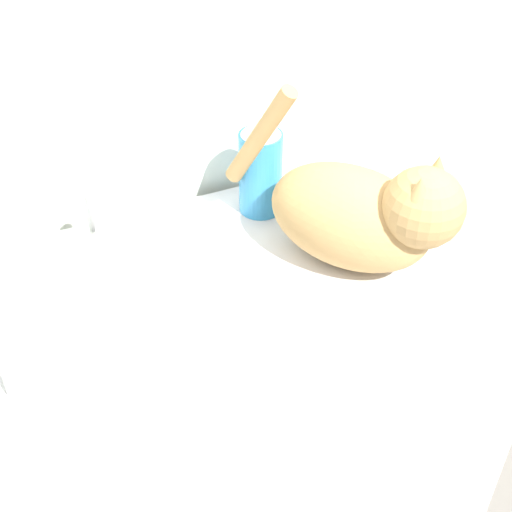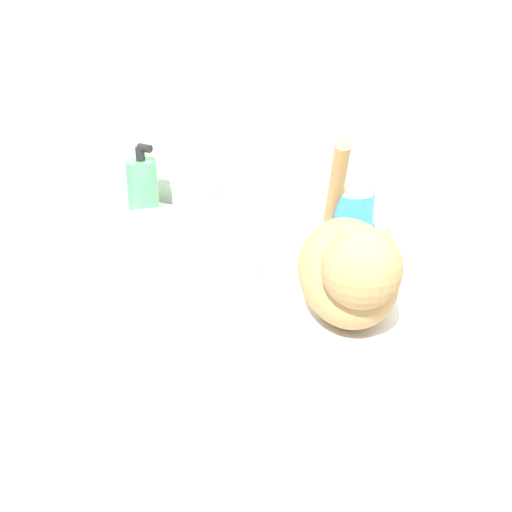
% 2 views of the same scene
% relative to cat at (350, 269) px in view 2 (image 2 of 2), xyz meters
% --- Properties ---
extents(wall_back, '(6.00, 0.05, 2.50)m').
position_rel_cat_xyz_m(wall_back, '(-0.25, 0.32, 0.25)').
color(wall_back, silver).
rests_on(wall_back, ground_plane).
extents(vanity_cabinet, '(0.83, 0.55, 0.91)m').
position_rel_cat_xyz_m(vanity_cabinet, '(-0.25, 0.01, -0.55)').
color(vanity_cabinet, silver).
rests_on(vanity_cabinet, ground_plane).
extents(sink_basin, '(0.37, 0.37, 0.06)m').
position_rel_cat_xyz_m(sink_basin, '(-0.37, -0.02, -0.06)').
color(sink_basin, white).
rests_on(sink_basin, vanity_cabinet).
extents(faucet, '(0.18, 0.08, 0.13)m').
position_rel_cat_xyz_m(faucet, '(-0.37, 0.17, -0.04)').
color(faucet, silver).
rests_on(faucet, vanity_cabinet).
extents(cat, '(0.28, 0.37, 0.26)m').
position_rel_cat_xyz_m(cat, '(0.00, 0.00, 0.00)').
color(cat, tan).
rests_on(cat, vanity_cabinet).
extents(soap_bottle, '(0.07, 0.07, 0.16)m').
position_rel_cat_xyz_m(soap_bottle, '(-0.58, 0.19, -0.03)').
color(soap_bottle, '#4CB266').
rests_on(soap_bottle, vanity_cabinet).
extents(spray_bottle, '(0.07, 0.07, 0.18)m').
position_rel_cat_xyz_m(spray_bottle, '(-0.08, 0.19, -0.00)').
color(spray_bottle, '#338CCC').
rests_on(spray_bottle, vanity_cabinet).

